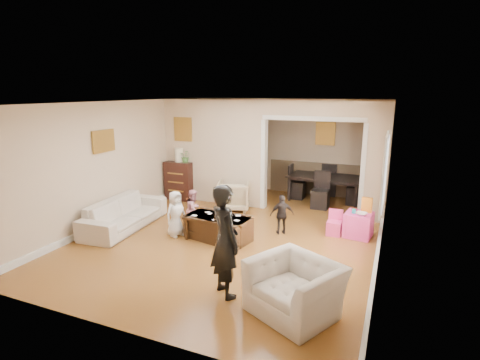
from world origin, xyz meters
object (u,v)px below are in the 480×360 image
at_px(armchair_front, 295,288).
at_px(coffee_table, 218,228).
at_px(dining_table, 325,189).
at_px(sofa, 125,213).
at_px(adult_person, 225,241).
at_px(dresser, 180,181).
at_px(child_kneel_b, 194,210).
at_px(cyan_cup, 354,211).
at_px(coffee_cup, 222,215).
at_px(play_table, 358,225).
at_px(armchair_back, 234,195).
at_px(child_kneel_a, 176,214).
at_px(child_toddler, 282,214).
at_px(table_lamp, 179,155).

relative_size(armchair_front, coffee_table, 0.86).
height_order(coffee_table, dining_table, dining_table).
relative_size(sofa, adult_person, 1.31).
relative_size(dresser, child_kneel_b, 1.19).
relative_size(cyan_cup, dining_table, 0.04).
relative_size(sofa, coffee_cup, 20.10).
xyz_separation_m(play_table, cyan_cup, (-0.10, -0.05, 0.28)).
distance_m(adult_person, child_kneel_b, 2.69).
bearing_deg(armchair_back, child_kneel_a, 61.58).
bearing_deg(child_toddler, sofa, -12.11).
height_order(armchair_back, table_lamp, table_lamp).
bearing_deg(coffee_cup, armchair_front, -43.60).
height_order(sofa, child_kneel_a, child_kneel_a).
bearing_deg(coffee_cup, dining_table, 68.85).
height_order(child_kneel_a, child_toddler, child_kneel_a).
height_order(play_table, child_kneel_a, child_kneel_a).
xyz_separation_m(table_lamp, dining_table, (3.58, 1.27, -0.86)).
bearing_deg(child_toddler, child_kneel_a, -3.04).
xyz_separation_m(armchair_back, child_toddler, (1.53, -1.10, 0.06)).
bearing_deg(armchair_back, child_toddler, 126.22).
relative_size(child_kneel_b, child_toddler, 1.04).
relative_size(armchair_back, coffee_cup, 7.32).
distance_m(armchair_front, dining_table, 5.28).
bearing_deg(coffee_table, child_kneel_a, -169.99).
bearing_deg(child_toddler, cyan_cup, 168.22).
bearing_deg(armchair_back, armchair_front, 105.71).
xyz_separation_m(play_table, dining_table, (-1.05, 2.20, 0.09)).
height_order(armchair_front, child_toddler, child_toddler).
bearing_deg(child_kneel_b, armchair_front, -137.01).
distance_m(armchair_back, dining_table, 2.46).
relative_size(adult_person, child_kneel_a, 1.76).
distance_m(coffee_cup, child_kneel_a, 0.96).
height_order(coffee_table, cyan_cup, cyan_cup).
bearing_deg(table_lamp, dining_table, 19.60).
relative_size(sofa, table_lamp, 5.82).
relative_size(armchair_back, child_kneel_a, 0.84).
distance_m(dresser, child_kneel_b, 2.33).
distance_m(sofa, coffee_table, 2.10).
relative_size(play_table, child_kneel_b, 0.59).
bearing_deg(dining_table, dresser, -156.42).
height_order(armchair_back, dining_table, armchair_back).
xyz_separation_m(dresser, cyan_cup, (4.53, -0.97, 0.02)).
height_order(dresser, dining_table, dresser).
xyz_separation_m(armchair_back, coffee_cup, (0.58, -1.90, 0.17)).
distance_m(cyan_cup, child_kneel_a, 3.49).
xyz_separation_m(armchair_back, dining_table, (1.92, 1.54, -0.02)).
bearing_deg(play_table, table_lamp, 168.70).
relative_size(coffee_cup, child_kneel_b, 0.12).
bearing_deg(adult_person, dresser, -13.35).
height_order(armchair_front, adult_person, adult_person).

